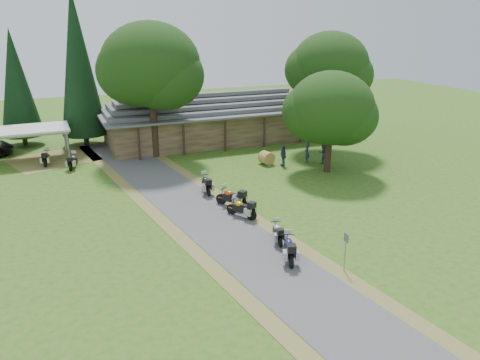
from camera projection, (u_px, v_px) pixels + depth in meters
name	position (u px, v px, depth m)	size (l,w,h in m)	color
ground	(251.00, 253.00, 24.60)	(120.00, 120.00, 0.00)	#305718
driveway	(217.00, 225.00, 27.91)	(46.00, 46.00, 0.00)	#49494C
lodge	(209.00, 116.00, 46.95)	(21.40, 9.40, 4.90)	brown
carport	(31.00, 144.00, 40.61)	(6.49, 4.32, 2.81)	silver
motorcycle_row_a	(289.00, 247.00, 23.67)	(2.04, 0.67, 1.40)	navy
motorcycle_row_b	(278.00, 231.00, 25.70)	(1.74, 0.57, 1.19)	#B1B3B9
motorcycle_row_c	(241.00, 207.00, 28.83)	(1.96, 0.64, 1.34)	#E09B07
motorcycle_row_d	(232.00, 197.00, 30.40)	(2.13, 0.69, 1.46)	#BD3F12
motorcycle_row_e	(206.00, 183.00, 33.05)	(2.04, 0.66, 1.39)	black
motorcycle_carport_a	(46.00, 157.00, 39.49)	(1.94, 0.63, 1.33)	yellow
motorcycle_carport_b	(73.00, 160.00, 38.53)	(1.91, 0.62, 1.31)	slate
person_a	(307.00, 150.00, 40.00)	(0.60, 0.43, 2.10)	navy
person_b	(324.00, 151.00, 39.63)	(0.62, 0.44, 2.17)	navy
person_c	(283.00, 154.00, 38.99)	(0.59, 0.43, 2.08)	navy
hay_bale	(266.00, 158.00, 39.59)	(1.10, 1.10, 1.01)	olive
sign_post	(345.00, 252.00, 22.55)	(0.36, 0.06, 1.99)	gray
oak_lodge_left	(151.00, 83.00, 39.95)	(8.47, 8.47, 12.99)	black
oak_lodge_right	(329.00, 82.00, 42.76)	(7.01, 7.01, 12.56)	black
oak_driveway	(330.00, 121.00, 36.52)	(6.76, 6.76, 8.31)	black
cedar_near	(79.00, 69.00, 43.48)	(4.28, 4.28, 14.63)	black
cedar_far	(17.00, 88.00, 44.03)	(3.89, 3.89, 11.02)	black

